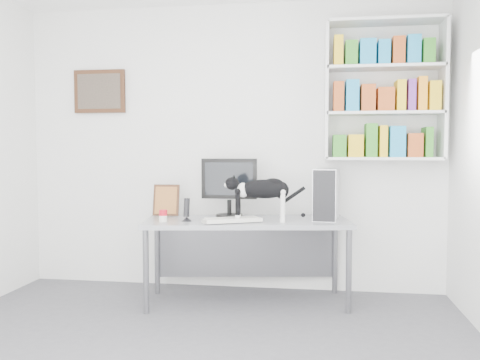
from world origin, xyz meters
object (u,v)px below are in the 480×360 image
(monitor, at_px, (229,187))
(cat, at_px, (262,200))
(bookshelf, at_px, (384,90))
(pc_tower, at_px, (326,194))
(keyboard, at_px, (232,220))
(speaker, at_px, (187,209))
(soup_can, at_px, (163,216))
(leaning_print, at_px, (166,200))
(desk, at_px, (247,261))

(monitor, distance_m, cat, 0.44)
(bookshelf, xyz_separation_m, cat, (-1.03, -0.46, -0.94))
(monitor, height_order, pc_tower, monitor)
(keyboard, bearing_deg, speaker, 152.46)
(monitor, height_order, soup_can, monitor)
(keyboard, xyz_separation_m, soup_can, (-0.58, -0.05, 0.03))
(cat, bearing_deg, speaker, 178.64)
(bookshelf, height_order, cat, bookshelf)
(keyboard, xyz_separation_m, speaker, (-0.39, 0.01, 0.08))
(keyboard, relative_size, leaning_print, 1.63)
(leaning_print, bearing_deg, bookshelf, 3.91)
(keyboard, xyz_separation_m, pc_tower, (0.78, 0.33, 0.20))
(keyboard, distance_m, soup_can, 0.58)
(speaker, bearing_deg, cat, 9.95)
(keyboard, bearing_deg, soup_can, 158.85)
(desk, height_order, cat, cat)
(desk, relative_size, speaker, 8.57)
(pc_tower, bearing_deg, desk, -160.02)
(monitor, relative_size, leaning_print, 1.81)
(monitor, distance_m, soup_can, 0.67)
(monitor, relative_size, cat, 0.89)
(speaker, bearing_deg, bookshelf, 22.90)
(keyboard, bearing_deg, desk, 32.34)
(bookshelf, bearing_deg, leaning_print, -174.31)
(bookshelf, height_order, pc_tower, bookshelf)
(monitor, distance_m, keyboard, 0.43)
(desk, height_order, leaning_print, leaning_print)
(desk, relative_size, soup_can, 17.48)
(speaker, xyz_separation_m, leaning_print, (-0.27, 0.32, 0.05))
(desk, bearing_deg, monitor, 127.79)
(pc_tower, relative_size, speaker, 2.16)
(speaker, bearing_deg, monitor, 53.18)
(monitor, distance_m, leaning_print, 0.59)
(desk, xyz_separation_m, cat, (0.14, -0.12, 0.55))
(pc_tower, distance_m, speaker, 1.22)
(monitor, bearing_deg, soup_can, -140.54)
(bookshelf, relative_size, leaning_print, 4.20)
(desk, bearing_deg, leaning_print, 159.68)
(keyboard, height_order, pc_tower, pc_tower)
(bookshelf, bearing_deg, cat, -155.71)
(bookshelf, height_order, monitor, bookshelf)
(monitor, bearing_deg, leaning_print, -177.42)
(keyboard, bearing_deg, pc_tower, -3.44)
(speaker, bearing_deg, keyboard, 4.83)
(soup_can, bearing_deg, monitor, 38.59)
(desk, distance_m, keyboard, 0.43)
(bookshelf, xyz_separation_m, speaker, (-1.66, -0.51, -1.02))
(speaker, distance_m, leaning_print, 0.42)
(pc_tower, bearing_deg, keyboard, -150.50)
(keyboard, bearing_deg, leaning_print, 127.41)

